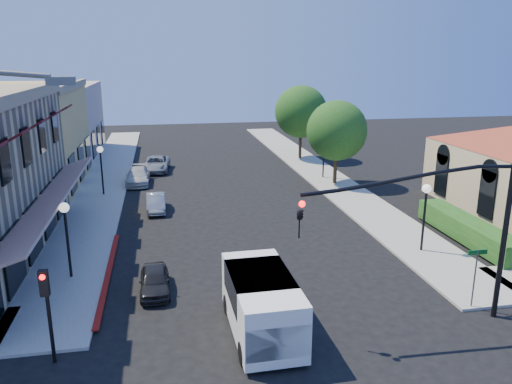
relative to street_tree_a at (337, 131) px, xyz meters
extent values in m
plane|color=black|center=(-8.80, -22.00, -4.19)|extent=(120.00, 120.00, 0.00)
cube|color=gray|center=(-17.55, 5.00, -4.13)|extent=(3.50, 50.00, 0.12)
cube|color=gray|center=(-0.05, 5.00, -4.13)|extent=(3.50, 50.00, 0.12)
cube|color=maroon|center=(-15.70, -14.00, -4.19)|extent=(0.25, 10.00, 0.06)
cube|color=tan|center=(-19.45, -11.00, 3.61)|extent=(0.50, 18.20, 0.60)
cube|color=#561416|center=(-18.40, -11.00, -1.14)|extent=(1.75, 17.00, 0.67)
cube|color=#4B0F14|center=(-18.75, -14.60, 2.36)|extent=(1.02, 1.50, 0.60)
cube|color=#4B0F14|center=(-18.75, -11.20, 2.36)|extent=(1.02, 1.50, 0.60)
cube|color=#4B0F14|center=(-18.75, -7.80, 2.36)|extent=(1.02, 1.50, 0.60)
cube|color=#4B0F14|center=(-18.75, -4.40, 2.36)|extent=(1.02, 1.50, 0.60)
cube|color=black|center=(-19.25, -15.10, -2.59)|extent=(0.12, 2.60, 2.60)
cube|color=black|center=(-19.25, -11.70, -2.59)|extent=(0.12, 2.60, 2.60)
cube|color=black|center=(-19.25, -8.30, -2.59)|extent=(0.12, 2.60, 2.60)
cube|color=black|center=(-19.25, -4.90, -2.59)|extent=(0.12, 2.60, 2.60)
cube|color=#DFC064|center=(-24.30, 4.00, -0.39)|extent=(10.00, 12.00, 7.60)
cube|color=beige|center=(-24.30, 16.00, -0.69)|extent=(10.00, 12.00, 7.00)
cube|color=black|center=(5.65, -10.50, -2.39)|extent=(0.12, 1.40, 2.80)
cube|color=black|center=(5.65, -5.50, -2.39)|extent=(0.12, 1.40, 2.80)
cube|color=#1C4B15|center=(2.90, -13.00, -4.19)|extent=(1.40, 8.00, 1.10)
cylinder|color=black|center=(0.00, 0.00, -3.14)|extent=(0.28, 0.28, 2.10)
sphere|color=#1C4B15|center=(0.00, 0.00, 0.01)|extent=(4.56, 4.56, 4.56)
cylinder|color=black|center=(0.00, 10.00, -3.06)|extent=(0.28, 0.28, 2.27)
sphere|color=#1C4B15|center=(0.00, 10.00, 0.36)|extent=(4.94, 4.94, 4.94)
cylinder|color=black|center=(-0.80, -20.50, -1.19)|extent=(0.20, 0.20, 6.00)
cylinder|color=black|center=(-4.70, -20.50, 1.41)|extent=(7.80, 0.14, 0.14)
imported|color=black|center=(-8.60, -20.50, 0.51)|extent=(0.20, 0.16, 1.00)
sphere|color=#FF0C0C|center=(-8.60, -20.68, 0.81)|extent=(0.22, 0.22, 0.22)
cylinder|color=black|center=(-16.80, -20.50, -2.69)|extent=(0.12, 0.12, 3.00)
cube|color=black|center=(-16.80, -20.65, -1.29)|extent=(0.28, 0.22, 0.85)
sphere|color=#FF0C0C|center=(-16.80, -20.77, -1.04)|extent=(0.18, 0.18, 0.18)
cube|color=#595B5E|center=(-15.10, -24.00, 4.96)|extent=(0.60, 0.25, 0.18)
cylinder|color=#595B5E|center=(-1.30, -19.80, -2.94)|extent=(0.06, 0.06, 2.50)
cube|color=#0C591E|center=(-1.30, -19.80, -1.79)|extent=(0.80, 0.04, 0.18)
cylinder|color=black|center=(-17.30, -14.00, -2.59)|extent=(0.12, 0.12, 3.20)
sphere|color=white|center=(-17.30, -14.00, -0.84)|extent=(0.44, 0.44, 0.44)
cylinder|color=black|center=(-17.30, 0.00, -2.59)|extent=(0.12, 0.12, 3.20)
sphere|color=white|center=(-17.30, 0.00, -0.84)|extent=(0.44, 0.44, 0.44)
cylinder|color=black|center=(-0.30, -14.00, -2.59)|extent=(0.12, 0.12, 3.20)
sphere|color=white|center=(-0.30, -14.00, -0.84)|extent=(0.44, 0.44, 0.44)
cylinder|color=black|center=(-0.30, 2.00, -2.59)|extent=(0.12, 0.12, 3.20)
sphere|color=white|center=(-0.30, 2.00, -0.84)|extent=(0.44, 0.44, 0.44)
cube|color=white|center=(-9.80, -20.00, -3.01)|extent=(2.23, 5.00, 2.03)
cube|color=white|center=(-9.76, -22.14, -3.12)|extent=(2.10, 0.71, 1.13)
cube|color=black|center=(-9.77, -21.75, -2.56)|extent=(1.92, 0.15, 1.01)
cube|color=black|center=(-9.81, -19.66, -2.50)|extent=(2.22, 2.97, 1.01)
cylinder|color=black|center=(-10.73, -21.71, -3.82)|extent=(0.29, 0.75, 0.74)
cylinder|color=black|center=(-10.79, -18.33, -3.82)|extent=(0.29, 0.75, 0.74)
cylinder|color=black|center=(-8.81, -21.67, -3.82)|extent=(0.29, 0.75, 0.74)
cylinder|color=black|center=(-8.87, -18.29, -3.82)|extent=(0.29, 0.75, 0.74)
imported|color=black|center=(-13.60, -16.00, -3.67)|extent=(1.27, 3.08, 1.05)
imported|color=gray|center=(-13.60, -4.39, -3.65)|extent=(1.22, 3.33, 1.09)
imported|color=#BBBBB9|center=(-15.00, 3.00, -3.58)|extent=(1.81, 4.27, 1.23)
imported|color=#97999C|center=(-13.60, 7.29, -3.57)|extent=(2.52, 4.70, 1.26)
camera|label=1|loc=(-12.98, -35.72, 5.50)|focal=35.00mm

